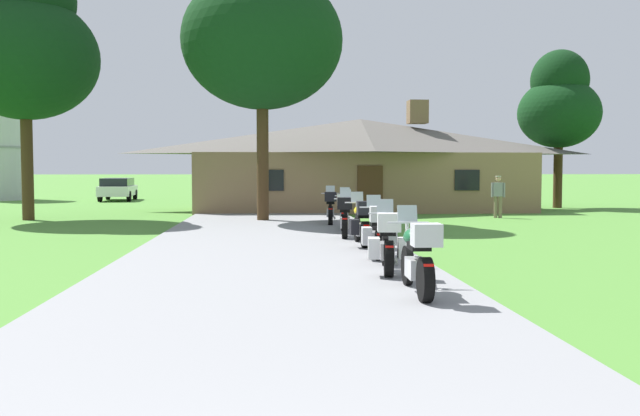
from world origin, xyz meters
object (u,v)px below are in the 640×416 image
Objects in this scene: tree_right_of_lodge at (559,104)px; parked_white_suv_far_left at (118,188)px; motorcycle_black_second_in_row at (388,243)px; motorcycle_green_sixth_in_row at (344,211)px; motorcycle_silver_fifth_in_row at (345,217)px; motorcycle_yellow_fourth_in_row at (362,223)px; motorcycle_green_nearest_to_camera at (418,258)px; motorcycle_black_third_in_row at (378,232)px; tree_left_near at (24,40)px; tree_by_lodge_front at (262,21)px; motorcycle_red_farthest_in_row at (330,207)px; bystander_gray_shirt_near_lodge at (498,194)px.

tree_right_of_lodge is 26.22m from parked_white_suv_far_left.
motorcycle_black_second_in_row and motorcycle_green_sixth_in_row have the same top height.
motorcycle_silver_fifth_in_row is 19.58m from tree_right_of_lodge.
motorcycle_black_second_in_row is 1.00× the size of motorcycle_yellow_fourth_in_row.
motorcycle_green_nearest_to_camera is 4.38m from motorcycle_black_third_in_row.
motorcycle_black_third_in_row is (0.08, 4.38, -0.01)m from motorcycle_green_nearest_to_camera.
motorcycle_green_sixth_in_row is at bearing 89.01° from motorcycle_yellow_fourth_in_row.
motorcycle_black_second_in_row is 19.54m from tree_left_near.
motorcycle_black_second_in_row is 6.74m from motorcycle_silver_fifth_in_row.
tree_left_near is (-11.48, 16.80, 6.19)m from motorcycle_green_nearest_to_camera.
motorcycle_black_second_in_row and motorcycle_silver_fifth_in_row have the same top height.
tree_left_near reaches higher than motorcycle_yellow_fourth_in_row.
tree_left_near is at bearing 171.28° from tree_by_lodge_front.
motorcycle_red_farthest_in_row is (-0.21, 9.14, 0.01)m from motorcycle_black_third_in_row.
motorcycle_green_sixth_in_row is at bearing -25.63° from tree_left_near.
motorcycle_yellow_fourth_in_row is 0.18× the size of tree_by_lodge_front.
bystander_gray_shirt_near_lodge is at bearing 45.86° from motorcycle_green_sixth_in_row.
parked_white_suv_far_left is (-11.56, 19.66, 0.16)m from motorcycle_red_farthest_in_row.
motorcycle_green_sixth_in_row is (0.10, 11.25, 0.00)m from motorcycle_green_nearest_to_camera.
tree_left_near is (-23.70, -6.61, 1.60)m from tree_right_of_lodge.
motorcycle_black_third_in_row is 1.00× the size of motorcycle_green_sixth_in_row.
tree_left_near is at bearing 136.87° from motorcycle_black_third_in_row.
motorcycle_black_third_in_row is 13.20m from tree_by_lodge_front.
motorcycle_red_farthest_in_row is at bearing 103.23° from motorcycle_green_sixth_in_row.
bystander_gray_shirt_near_lodge is (6.81, 10.04, 0.34)m from motorcycle_yellow_fourth_in_row.
motorcycle_yellow_fourth_in_row is (0.14, 4.42, 0.00)m from motorcycle_black_second_in_row.
motorcycle_green_nearest_to_camera is 0.20× the size of tree_left_near.
motorcycle_green_nearest_to_camera is 1.00× the size of motorcycle_black_third_in_row.
parked_white_suv_far_left is at bearing 117.41° from tree_by_lodge_front.
motorcycle_red_farthest_in_row is 0.26× the size of tree_right_of_lodge.
motorcycle_silver_fifth_in_row is at bearing -130.46° from tree_right_of_lodge.
tree_right_of_lodge reaches higher than bystander_gray_shirt_near_lodge.
tree_right_of_lodge reaches higher than motorcycle_black_second_in_row.
motorcycle_black_third_in_row is 0.20× the size of tree_left_near.
motorcycle_yellow_fourth_in_row is 16.59m from tree_left_near.
motorcycle_yellow_fourth_in_row is at bearing -70.00° from parked_white_suv_far_left.
motorcycle_silver_fifth_in_row is 15.14m from tree_left_near.
motorcycle_green_sixth_in_row is at bearing 95.77° from motorcycle_black_second_in_row.
motorcycle_black_second_in_row is at bearing -83.92° from motorcycle_green_sixth_in_row.
motorcycle_black_second_in_row is 15.06m from tree_by_lodge_front.
motorcycle_black_second_in_row is 9.06m from motorcycle_green_sixth_in_row.
parked_white_suv_far_left is at bearing 116.18° from motorcycle_black_third_in_row.
motorcycle_black_second_in_row is at bearing 87.00° from bystander_gray_shirt_near_lodge.
motorcycle_black_third_in_row is at bearing -47.06° from tree_left_near.
tree_by_lodge_front is 21.05m from parked_white_suv_far_left.
tree_left_near is (-11.56, 12.42, 6.20)m from motorcycle_black_third_in_row.
motorcycle_black_second_in_row is at bearing -52.05° from tree_left_near.
motorcycle_green_nearest_to_camera is at bearing -55.66° from tree_left_near.
motorcycle_silver_fifth_in_row is (-0.04, 6.74, 0.01)m from motorcycle_black_second_in_row.
tree_left_near is (-11.58, 5.56, 6.19)m from motorcycle_green_sixth_in_row.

